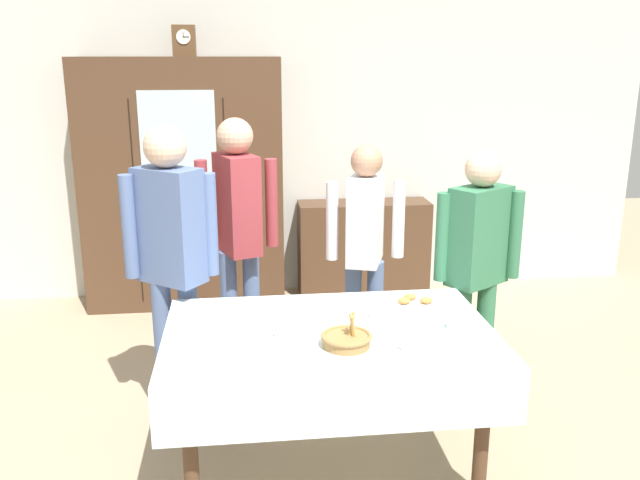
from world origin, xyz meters
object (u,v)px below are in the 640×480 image
(tea_cup_near_left, at_px, (377,314))
(spoon_mid_right, at_px, (313,319))
(mantel_clock, at_px, (184,41))
(dining_table, at_px, (330,353))
(book_stack, at_px, (364,199))
(tea_cup_near_right, at_px, (409,346))
(pastry_plate, at_px, (415,303))
(spoon_far_left, at_px, (351,307))
(tea_cup_center, at_px, (283,333))
(person_beside_shelf, at_px, (171,246))
(person_near_right_end, at_px, (365,238))
(person_behind_table_right, at_px, (238,221))
(bread_basket, at_px, (347,339))
(wall_cabinet, at_px, (183,185))
(tea_cup_front_edge, at_px, (455,324))
(spoon_near_right, at_px, (232,315))
(person_by_cabinet, at_px, (478,255))
(bookshelf_low, at_px, (363,248))

(tea_cup_near_left, distance_m, spoon_mid_right, 0.33)
(mantel_clock, bearing_deg, dining_table, -72.21)
(book_stack, bearing_deg, tea_cup_near_right, -96.24)
(pastry_plate, relative_size, spoon_far_left, 2.35)
(tea_cup_center, height_order, person_beside_shelf, person_beside_shelf)
(person_near_right_end, xyz_separation_m, person_behind_table_right, (-0.83, 0.05, 0.12))
(tea_cup_center, distance_m, person_beside_shelf, 0.94)
(bread_basket, bearing_deg, wall_cabinet, 109.16)
(tea_cup_front_edge, xyz_separation_m, person_beside_shelf, (-1.42, 0.68, 0.26))
(bread_basket, relative_size, spoon_mid_right, 2.02)
(tea_cup_front_edge, xyz_separation_m, spoon_mid_right, (-0.68, 0.21, -0.02))
(spoon_near_right, height_order, person_beside_shelf, person_beside_shelf)
(tea_cup_near_right, xyz_separation_m, bread_basket, (-0.27, 0.09, 0.01))
(dining_table, xyz_separation_m, spoon_mid_right, (-0.07, 0.18, 0.11))
(wall_cabinet, xyz_separation_m, person_beside_shelf, (0.09, -1.94, 0.02))
(book_stack, bearing_deg, tea_cup_front_edge, -90.70)
(bread_basket, xyz_separation_m, spoon_far_left, (0.10, 0.49, -0.03))
(book_stack, xyz_separation_m, tea_cup_near_right, (-0.32, -2.90, -0.06))
(mantel_clock, xyz_separation_m, person_near_right_end, (1.22, -1.42, -1.26))
(book_stack, bearing_deg, person_behind_table_right, -127.57)
(spoon_far_left, relative_size, person_by_cabinet, 0.08)
(tea_cup_near_left, xyz_separation_m, tea_cup_near_right, (0.07, -0.40, -0.00))
(tea_cup_center, relative_size, tea_cup_front_edge, 1.00)
(spoon_near_right, height_order, spoon_far_left, same)
(spoon_near_right, bearing_deg, wall_cabinet, 100.37)
(person_beside_shelf, bearing_deg, tea_cup_front_edge, -25.44)
(person_by_cabinet, bearing_deg, mantel_clock, 132.53)
(wall_cabinet, height_order, tea_cup_center, wall_cabinet)
(person_beside_shelf, bearing_deg, pastry_plate, -14.19)
(person_beside_shelf, bearing_deg, tea_cup_center, -50.10)
(tea_cup_front_edge, distance_m, person_by_cabinet, 0.77)
(wall_cabinet, xyz_separation_m, book_stack, (1.55, 0.05, -0.17))
(mantel_clock, bearing_deg, person_behind_table_right, -74.16)
(spoon_far_left, xyz_separation_m, person_near_right_end, (0.23, 0.84, 0.15))
(tea_cup_front_edge, distance_m, person_beside_shelf, 1.60)
(bookshelf_low, distance_m, person_behind_table_right, 1.89)
(pastry_plate, distance_m, spoon_mid_right, 0.58)
(tea_cup_center, relative_size, tea_cup_near_left, 1.00)
(spoon_near_right, bearing_deg, tea_cup_near_right, -33.59)
(pastry_plate, xyz_separation_m, person_by_cabinet, (0.46, 0.32, 0.16))
(spoon_mid_right, bearing_deg, bookshelf_low, 73.88)
(person_by_cabinet, bearing_deg, dining_table, -146.36)
(wall_cabinet, distance_m, mantel_clock, 1.16)
(tea_cup_front_edge, xyz_separation_m, person_behind_table_right, (-1.06, 1.25, 0.24))
(wall_cabinet, height_order, tea_cup_front_edge, wall_cabinet)
(book_stack, relative_size, person_beside_shelf, 0.13)
(person_by_cabinet, height_order, person_beside_shelf, person_beside_shelf)
(mantel_clock, height_order, person_beside_shelf, mantel_clock)
(wall_cabinet, xyz_separation_m, spoon_mid_right, (0.83, -2.41, -0.26))
(spoon_near_right, distance_m, spoon_mid_right, 0.43)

